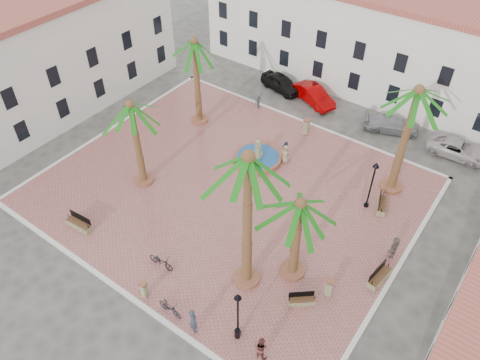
# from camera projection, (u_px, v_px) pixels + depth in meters

# --- Properties ---
(ground) EXTENTS (120.00, 120.00, 0.00)m
(ground) POSITION_uv_depth(u_px,v_px,m) (229.00, 191.00, 35.03)
(ground) COLOR #56544F
(ground) RESTS_ON ground
(plaza) EXTENTS (26.00, 22.00, 0.15)m
(plaza) POSITION_uv_depth(u_px,v_px,m) (229.00, 190.00, 34.98)
(plaza) COLOR #AB605C
(plaza) RESTS_ON ground
(kerb_n) EXTENTS (26.30, 0.30, 0.16)m
(kerb_n) POSITION_uv_depth(u_px,v_px,m) (304.00, 121.00, 41.58)
(kerb_n) COLOR silver
(kerb_n) RESTS_ON ground
(kerb_s) EXTENTS (26.30, 0.30, 0.16)m
(kerb_s) POSITION_uv_depth(u_px,v_px,m) (120.00, 290.00, 28.36)
(kerb_s) COLOR silver
(kerb_s) RESTS_ON ground
(kerb_e) EXTENTS (0.30, 22.30, 0.16)m
(kerb_e) POSITION_uv_depth(u_px,v_px,m) (395.00, 273.00, 29.29)
(kerb_e) COLOR silver
(kerb_e) RESTS_ON ground
(kerb_w) EXTENTS (0.30, 22.30, 0.16)m
(kerb_w) POSITION_uv_depth(u_px,v_px,m) (110.00, 130.00, 40.65)
(kerb_w) COLOR silver
(kerb_w) RESTS_ON ground
(building_north) EXTENTS (30.40, 7.40, 9.50)m
(building_north) POSITION_uv_depth(u_px,v_px,m) (356.00, 36.00, 43.86)
(building_north) COLOR white
(building_north) RESTS_ON ground
(building_west) EXTENTS (6.40, 24.40, 10.00)m
(building_west) POSITION_uv_depth(u_px,v_px,m) (51.00, 58.00, 39.97)
(building_west) COLOR white
(building_west) RESTS_ON ground
(fountain) EXTENTS (3.82, 3.82, 1.97)m
(fountain) POSITION_uv_depth(u_px,v_px,m) (258.00, 157.00, 37.32)
(fountain) COLOR #A45D3F
(fountain) RESTS_ON plaza
(palm_nw) EXTENTS (4.83, 4.83, 7.88)m
(palm_nw) POSITION_uv_depth(u_px,v_px,m) (195.00, 50.00, 37.06)
(palm_nw) COLOR #A45D3F
(palm_nw) RESTS_ON plaza
(palm_sw) EXTENTS (4.71, 4.71, 7.20)m
(palm_sw) POSITION_uv_depth(u_px,v_px,m) (132.00, 114.00, 31.52)
(palm_sw) COLOR #A45D3F
(palm_sw) RESTS_ON plaza
(palm_s) EXTENTS (5.30, 5.30, 10.11)m
(palm_s) POSITION_uv_depth(u_px,v_px,m) (248.00, 172.00, 23.01)
(palm_s) COLOR #A45D3F
(palm_s) RESTS_ON plaza
(palm_e) EXTENTS (5.13, 5.13, 6.37)m
(palm_e) POSITION_uv_depth(u_px,v_px,m) (299.00, 214.00, 25.82)
(palm_e) COLOR #A45D3F
(palm_e) RESTS_ON plaza
(palm_ne) EXTENTS (5.31, 5.31, 8.75)m
(palm_ne) POSITION_uv_depth(u_px,v_px,m) (416.00, 102.00, 30.08)
(palm_ne) COLOR #A45D3F
(palm_ne) RESTS_ON plaza
(bench_s) EXTENTS (2.01, 0.75, 1.04)m
(bench_s) POSITION_uv_depth(u_px,v_px,m) (79.00, 224.00, 31.90)
(bench_s) COLOR gray
(bench_s) RESTS_ON plaza
(bench_se) EXTENTS (1.54, 1.41, 0.84)m
(bench_se) POSITION_uv_depth(u_px,v_px,m) (301.00, 301.00, 27.45)
(bench_se) COLOR gray
(bench_se) RESTS_ON plaza
(bench_e) EXTENTS (0.87, 2.03, 1.04)m
(bench_e) POSITION_uv_depth(u_px,v_px,m) (379.00, 277.00, 28.64)
(bench_e) COLOR gray
(bench_e) RESTS_ON plaza
(bench_ne) EXTENTS (1.12, 1.91, 0.97)m
(bench_ne) POSITION_uv_depth(u_px,v_px,m) (381.00, 205.00, 33.32)
(bench_ne) COLOR gray
(bench_ne) RESTS_ON plaza
(lamppost_s) EXTENTS (0.41, 0.41, 3.77)m
(lamppost_s) POSITION_uv_depth(u_px,v_px,m) (238.00, 307.00, 24.45)
(lamppost_s) COLOR black
(lamppost_s) RESTS_ON plaza
(lamppost_e) EXTENTS (0.44, 0.44, 4.08)m
(lamppost_e) POSITION_uv_depth(u_px,v_px,m) (373.00, 177.00, 31.78)
(lamppost_e) COLOR black
(lamppost_e) RESTS_ON plaza
(bollard_se) EXTENTS (0.50, 0.50, 1.24)m
(bollard_se) POSITION_uv_depth(u_px,v_px,m) (144.00, 289.00, 27.57)
(bollard_se) COLOR gray
(bollard_se) RESTS_ON plaza
(bollard_n) EXTENTS (0.51, 0.51, 1.42)m
(bollard_n) POSITION_uv_depth(u_px,v_px,m) (307.00, 126.00, 39.63)
(bollard_n) COLOR gray
(bollard_n) RESTS_ON plaza
(bollard_e) EXTENTS (0.57, 0.57, 1.35)m
(bollard_e) POSITION_uv_depth(u_px,v_px,m) (330.00, 287.00, 27.59)
(bollard_e) COLOR gray
(bollard_e) RESTS_ON plaza
(litter_bin) EXTENTS (0.33, 0.33, 0.64)m
(litter_bin) POSITION_uv_depth(u_px,v_px,m) (237.00, 333.00, 25.79)
(litter_bin) COLOR black
(litter_bin) RESTS_ON plaza
(cyclist_a) EXTENTS (0.81, 0.68, 1.87)m
(cyclist_a) POSITION_uv_depth(u_px,v_px,m) (193.00, 320.00, 25.70)
(cyclist_a) COLOR #2F384A
(cyclist_a) RESTS_ON plaza
(bicycle_a) EXTENTS (1.89, 0.75, 0.98)m
(bicycle_a) POSITION_uv_depth(u_px,v_px,m) (161.00, 261.00, 29.30)
(bicycle_a) COLOR black
(bicycle_a) RESTS_ON plaza
(cyclist_b) EXTENTS (0.81, 0.64, 1.62)m
(cyclist_b) POSITION_uv_depth(u_px,v_px,m) (261.00, 347.00, 24.65)
(cyclist_b) COLOR brown
(cyclist_b) RESTS_ON plaza
(bicycle_b) EXTENTS (1.77, 0.55, 1.05)m
(bicycle_b) POSITION_uv_depth(u_px,v_px,m) (170.00, 308.00, 26.75)
(bicycle_b) COLOR black
(bicycle_b) RESTS_ON plaza
(pedestrian_fountain_a) EXTENTS (0.90, 0.71, 1.61)m
(pedestrian_fountain_a) POSITION_uv_depth(u_px,v_px,m) (286.00, 154.00, 36.75)
(pedestrian_fountain_a) COLOR tan
(pedestrian_fountain_a) RESTS_ON plaza
(pedestrian_fountain_b) EXTENTS (1.08, 0.90, 1.73)m
(pedestrian_fountain_b) POSITION_uv_depth(u_px,v_px,m) (285.00, 150.00, 37.00)
(pedestrian_fountain_b) COLOR #353E5B
(pedestrian_fountain_b) RESTS_ON plaza
(pedestrian_north) EXTENTS (0.70, 1.08, 1.58)m
(pedestrian_north) POSITION_uv_depth(u_px,v_px,m) (259.00, 100.00, 42.59)
(pedestrian_north) COLOR #48484D
(pedestrian_north) RESTS_ON plaza
(pedestrian_east) EXTENTS (0.55, 1.51, 1.60)m
(pedestrian_east) POSITION_uv_depth(u_px,v_px,m) (394.00, 247.00, 29.76)
(pedestrian_east) COLOR #6A5B53
(pedestrian_east) RESTS_ON plaza
(car_black) EXTENTS (4.80, 2.79, 1.54)m
(car_black) POSITION_uv_depth(u_px,v_px,m) (281.00, 83.00, 45.22)
(car_black) COLOR black
(car_black) RESTS_ON ground
(car_red) EXTENTS (4.96, 3.30, 1.54)m
(car_red) POSITION_uv_depth(u_px,v_px,m) (314.00, 95.00, 43.54)
(car_red) COLOR #950000
(car_red) RESTS_ON ground
(car_silver) EXTENTS (4.98, 3.46, 1.34)m
(car_silver) POSITION_uv_depth(u_px,v_px,m) (391.00, 124.00, 40.25)
(car_silver) COLOR #9A9BA2
(car_silver) RESTS_ON ground
(car_white) EXTENTS (4.87, 2.42, 1.33)m
(car_white) POSITION_uv_depth(u_px,v_px,m) (458.00, 149.00, 37.69)
(car_white) COLOR #BFB5B5
(car_white) RESTS_ON ground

